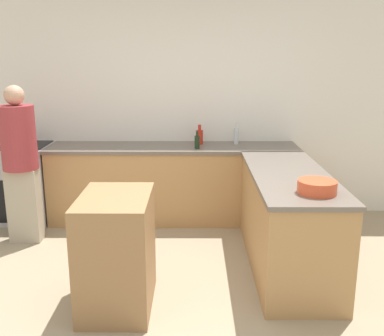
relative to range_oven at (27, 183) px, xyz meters
name	(u,v)px	position (x,y,z in m)	size (l,w,h in m)	color
ground_plane	(162,314)	(1.75, -2.06, -0.45)	(14.00, 14.00, 0.00)	tan
wall_back	(174,104)	(1.75, 0.34, 0.90)	(8.00, 0.06, 2.70)	white
counter_back	(174,183)	(1.75, 0.00, 0.00)	(2.91, 0.64, 0.90)	tan
counter_peninsula	(287,220)	(2.86, -1.22, 0.00)	(0.69, 1.86, 0.90)	tan
range_oven	(27,183)	(0.00, 0.00, 0.00)	(0.59, 0.61, 0.91)	#ADADB2
island_table	(117,252)	(1.40, -1.92, 0.00)	(0.53, 0.76, 0.91)	#997047
mixing_bowl	(317,187)	(2.94, -1.82, 0.50)	(0.30, 0.30, 0.10)	#DB512D
vinegar_bottle_clear	(236,136)	(2.50, 0.13, 0.55)	(0.06, 0.06, 0.25)	silver
wine_bottle_dark	(197,142)	(2.03, -0.14, 0.53)	(0.06, 0.06, 0.20)	black
hot_sauce_bottle	(200,136)	(2.06, 0.12, 0.54)	(0.08, 0.08, 0.23)	red
person_by_range	(20,160)	(0.21, -0.64, 0.43)	(0.36, 0.36, 1.64)	#ADA38E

